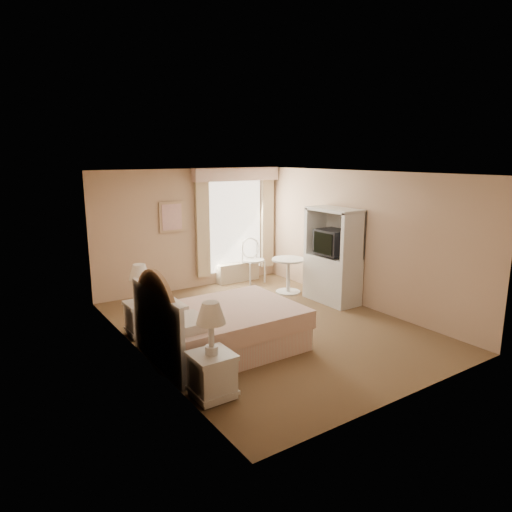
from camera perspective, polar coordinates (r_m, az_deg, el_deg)
room at (r=7.28m, az=1.44°, el=0.47°), size 4.21×5.51×2.51m
window at (r=10.02m, az=-2.41°, el=4.30°), size 2.05×0.22×2.51m
framed_art at (r=9.36m, az=-10.51°, el=4.82°), size 0.52×0.04×0.62m
bed at (r=6.65m, az=-4.65°, el=-8.91°), size 2.11×1.61×1.43m
nightstand_near at (r=5.40m, az=-5.53°, el=-13.18°), size 0.47×0.47×1.15m
nightstand_far at (r=7.37m, az=-14.13°, el=-6.44°), size 0.46×0.46×1.12m
round_table at (r=9.32m, az=4.06°, el=-1.76°), size 0.68×0.68×0.71m
cafe_chair at (r=10.12m, az=-0.48°, el=-0.06°), size 0.51×0.51×0.98m
armoire at (r=8.82m, az=9.58°, el=-0.91°), size 0.54×1.09×1.81m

